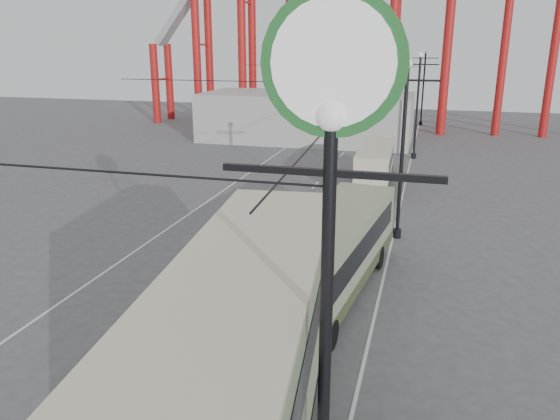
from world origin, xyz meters
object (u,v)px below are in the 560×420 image
(single_decker_green, at_px, (331,253))
(pedestrian, at_px, (235,257))
(lamp_post_near, at_px, (329,203))
(single_decker_cream, at_px, (375,163))
(double_decker_bus, at_px, (244,386))

(single_decker_green, distance_m, pedestrian, 4.55)
(single_decker_green, xyz_separation_m, pedestrian, (-4.42, 0.61, -0.90))
(lamp_post_near, relative_size, single_decker_cream, 1.16)
(single_decker_cream, xyz_separation_m, pedestrian, (-4.18, -18.74, -0.62))
(double_decker_bus, bearing_deg, lamp_post_near, -45.93)
(double_decker_bus, height_order, single_decker_green, double_decker_bus)
(lamp_post_near, distance_m, single_decker_green, 14.53)
(lamp_post_near, relative_size, single_decker_green, 0.89)
(double_decker_bus, distance_m, single_decker_cream, 30.87)
(lamp_post_near, height_order, double_decker_bus, lamp_post_near)
(lamp_post_near, height_order, single_decker_cream, lamp_post_near)
(single_decker_green, relative_size, pedestrian, 6.12)
(double_decker_bus, height_order, pedestrian, double_decker_bus)
(single_decker_cream, bearing_deg, lamp_post_near, -87.54)
(lamp_post_near, bearing_deg, single_decker_green, 99.46)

